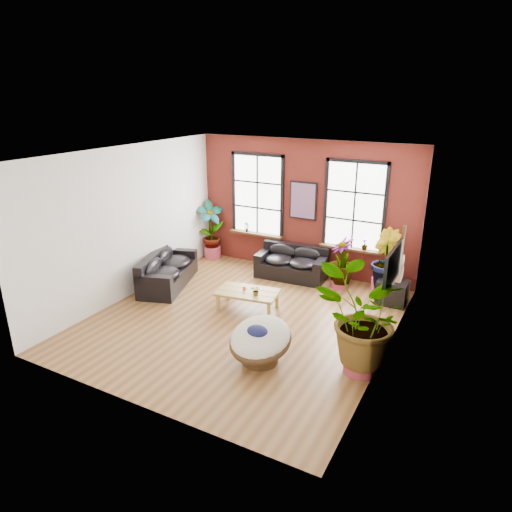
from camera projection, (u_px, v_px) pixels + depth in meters
The scene contains 19 objects.
room at pixel (246, 240), 9.32m from camera, with size 6.04×6.54×3.54m.
sofa_back at pixel (292, 263), 11.92m from camera, with size 1.85×0.99×0.82m.
sofa_left at pixel (166, 271), 11.41m from camera, with size 1.50×2.28×0.83m.
coffee_table at pixel (248, 293), 10.13m from camera, with size 1.45×0.97×0.52m.
papasan_chair at pixel (260, 340), 8.11m from camera, with size 1.29×1.31×0.85m.
poster at pixel (303, 201), 11.77m from camera, with size 0.74×0.06×0.98m.
tv_wall_unit at pixel (395, 267), 8.46m from camera, with size 0.13×1.86×1.20m.
media_box at pixel (392, 292), 10.44m from camera, with size 0.67×0.56×0.55m.
pot_back_left at pixel (213, 252), 13.34m from camera, with size 0.56×0.56×0.34m.
pot_back_right at pixel (382, 286), 10.97m from camera, with size 0.62×0.62×0.39m.
pot_right_wall at pixel (360, 361), 7.89m from camera, with size 0.73×0.73×0.41m.
pot_mid at pixel (339, 281), 11.37m from camera, with size 0.55×0.55×0.32m.
floor_plant_back_left at pixel (210, 227), 13.07m from camera, with size 0.82×0.56×1.56m, color #255416.
floor_plant_back_right at pixel (384, 260), 10.73m from camera, with size 0.80×0.64×1.45m, color #255416.
floor_plant_right_wall at pixel (361, 320), 7.60m from camera, with size 1.53×1.33×1.70m, color #255416.
floor_plant_mid at pixel (342, 260), 11.15m from camera, with size 0.64×0.64×1.15m, color #255416.
table_plant at pixel (256, 291), 9.87m from camera, with size 0.20×0.18×0.23m, color #255416.
sill_plant_left at pixel (247, 227), 12.77m from camera, with size 0.14×0.10×0.27m, color #255416.
sill_plant_right at pixel (365, 245), 11.28m from camera, with size 0.15×0.15×0.27m, color #255416.
Camera 1 is at (4.38, -7.58, 4.60)m, focal length 32.00 mm.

